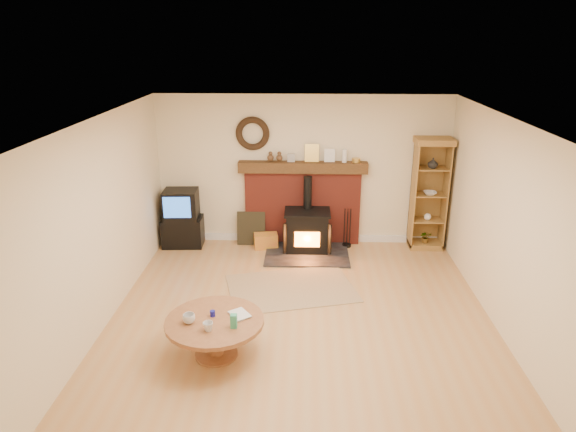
{
  "coord_description": "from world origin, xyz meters",
  "views": [
    {
      "loc": [
        0.04,
        -5.84,
        3.56
      ],
      "look_at": [
        -0.2,
        1.0,
        1.1
      ],
      "focal_mm": 32.0,
      "sensor_mm": 36.0,
      "label": 1
    }
  ],
  "objects_px": {
    "wood_stove": "(307,232)",
    "curio_cabinet": "(429,194)",
    "tv_unit": "(182,219)",
    "coffee_table": "(215,327)"
  },
  "relations": [
    {
      "from": "curio_cabinet",
      "to": "coffee_table",
      "type": "bearing_deg",
      "value": -132.95
    },
    {
      "from": "wood_stove",
      "to": "coffee_table",
      "type": "distance_m",
      "value": 3.25
    },
    {
      "from": "tv_unit",
      "to": "coffee_table",
      "type": "bearing_deg",
      "value": -71.06
    },
    {
      "from": "tv_unit",
      "to": "wood_stove",
      "type": "bearing_deg",
      "value": -5.12
    },
    {
      "from": "wood_stove",
      "to": "coffee_table",
      "type": "bearing_deg",
      "value": -109.06
    },
    {
      "from": "wood_stove",
      "to": "tv_unit",
      "type": "bearing_deg",
      "value": 174.88
    },
    {
      "from": "tv_unit",
      "to": "curio_cabinet",
      "type": "distance_m",
      "value": 4.27
    },
    {
      "from": "coffee_table",
      "to": "wood_stove",
      "type": "bearing_deg",
      "value": 70.94
    },
    {
      "from": "wood_stove",
      "to": "tv_unit",
      "type": "height_order",
      "value": "wood_stove"
    },
    {
      "from": "wood_stove",
      "to": "curio_cabinet",
      "type": "distance_m",
      "value": 2.17
    }
  ]
}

